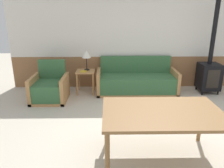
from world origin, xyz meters
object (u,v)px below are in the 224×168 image
at_px(dining_table, 162,116).
at_px(wood_stove, 209,72).
at_px(side_table, 86,75).
at_px(table_lamp, 86,54).
at_px(couch, 136,82).
at_px(armchair, 50,89).

height_order(dining_table, wood_stove, wood_stove).
height_order(side_table, wood_stove, wood_stove).
relative_size(side_table, table_lamp, 1.13).
xyz_separation_m(table_lamp, wood_stove, (3.15, -0.08, -0.45)).
xyz_separation_m(couch, wood_stove, (1.86, -0.04, 0.27)).
height_order(armchair, dining_table, armchair).
relative_size(table_lamp, dining_table, 0.32).
bearing_deg(wood_stove, armchair, -173.27).
distance_m(armchair, table_lamp, 1.23).
bearing_deg(couch, side_table, -178.46).
bearing_deg(armchair, side_table, 23.49).
bearing_deg(dining_table, armchair, 133.02).
xyz_separation_m(couch, side_table, (-1.32, -0.04, 0.20)).
xyz_separation_m(couch, table_lamp, (-1.29, 0.05, 0.72)).
distance_m(couch, table_lamp, 1.48).
distance_m(couch, wood_stove, 1.88).
bearing_deg(wood_stove, dining_table, -124.29).
bearing_deg(dining_table, couch, 89.84).
relative_size(couch, dining_table, 1.27).
distance_m(side_table, wood_stove, 3.18).
height_order(armchair, table_lamp, table_lamp).
bearing_deg(armchair, couch, 6.56).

